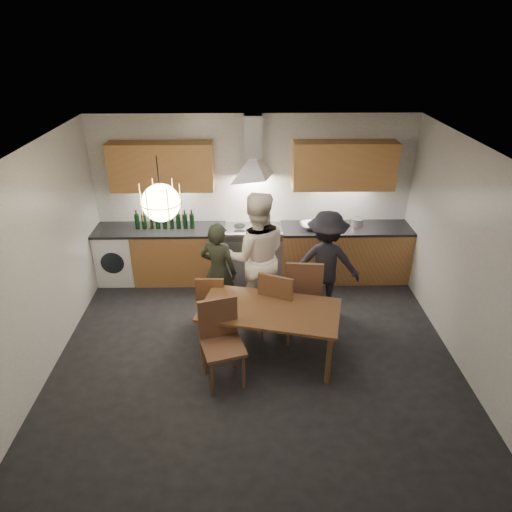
{
  "coord_description": "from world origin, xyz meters",
  "views": [
    {
      "loc": [
        -0.09,
        -4.63,
        3.8
      ],
      "look_at": [
        0.01,
        0.4,
        1.2
      ],
      "focal_mm": 32.0,
      "sensor_mm": 36.0,
      "label": 1
    }
  ],
  "objects_px": {
    "chair_front": "(221,336)",
    "stock_pot": "(357,223)",
    "wine_bottles": "(164,219)",
    "person_mid": "(256,256)",
    "person_left": "(219,271)",
    "person_right": "(325,263)",
    "chair_back_left": "(211,298)",
    "dining_table": "(270,314)",
    "mixing_bowl": "(311,226)"
  },
  "relations": [
    {
      "from": "stock_pot",
      "to": "mixing_bowl",
      "type": "bearing_deg",
      "value": -175.12
    },
    {
      "from": "mixing_bowl",
      "to": "wine_bottles",
      "type": "distance_m",
      "value": 2.3
    },
    {
      "from": "chair_front",
      "to": "wine_bottles",
      "type": "distance_m",
      "value": 2.6
    },
    {
      "from": "person_right",
      "to": "mixing_bowl",
      "type": "distance_m",
      "value": 0.92
    },
    {
      "from": "person_mid",
      "to": "wine_bottles",
      "type": "height_order",
      "value": "person_mid"
    },
    {
      "from": "dining_table",
      "to": "chair_front",
      "type": "relative_size",
      "value": 1.79
    },
    {
      "from": "stock_pot",
      "to": "person_left",
      "type": "bearing_deg",
      "value": -152.68
    },
    {
      "from": "person_right",
      "to": "person_mid",
      "type": "bearing_deg",
      "value": 13.82
    },
    {
      "from": "person_mid",
      "to": "stock_pot",
      "type": "xyz_separation_m",
      "value": [
        1.61,
        1.06,
        0.04
      ]
    },
    {
      "from": "person_right",
      "to": "mixing_bowl",
      "type": "xyz_separation_m",
      "value": [
        -0.1,
        0.9,
        0.17
      ]
    },
    {
      "from": "chair_front",
      "to": "mixing_bowl",
      "type": "distance_m",
      "value": 2.69
    },
    {
      "from": "dining_table",
      "to": "person_right",
      "type": "xyz_separation_m",
      "value": [
        0.84,
        1.05,
        0.14
      ]
    },
    {
      "from": "stock_pot",
      "to": "person_mid",
      "type": "bearing_deg",
      "value": -146.69
    },
    {
      "from": "chair_front",
      "to": "chair_back_left",
      "type": "bearing_deg",
      "value": 83.85
    },
    {
      "from": "chair_front",
      "to": "person_left",
      "type": "relative_size",
      "value": 0.71
    },
    {
      "from": "person_left",
      "to": "wine_bottles",
      "type": "bearing_deg",
      "value": -28.43
    },
    {
      "from": "stock_pot",
      "to": "wine_bottles",
      "type": "height_order",
      "value": "wine_bottles"
    },
    {
      "from": "dining_table",
      "to": "stock_pot",
      "type": "relative_size",
      "value": 10.1
    },
    {
      "from": "chair_back_left",
      "to": "wine_bottles",
      "type": "relative_size",
      "value": 0.89
    },
    {
      "from": "person_mid",
      "to": "person_left",
      "type": "bearing_deg",
      "value": -0.53
    },
    {
      "from": "chair_back_left",
      "to": "mixing_bowl",
      "type": "relative_size",
      "value": 2.43
    },
    {
      "from": "chair_back_left",
      "to": "person_mid",
      "type": "distance_m",
      "value": 0.83
    },
    {
      "from": "dining_table",
      "to": "person_left",
      "type": "xyz_separation_m",
      "value": [
        -0.67,
        0.91,
        0.1
      ]
    },
    {
      "from": "person_left",
      "to": "person_right",
      "type": "bearing_deg",
      "value": -152.58
    },
    {
      "from": "person_right",
      "to": "chair_back_left",
      "type": "bearing_deg",
      "value": 23.38
    },
    {
      "from": "person_right",
      "to": "stock_pot",
      "type": "distance_m",
      "value": 1.17
    },
    {
      "from": "chair_front",
      "to": "person_right",
      "type": "xyz_separation_m",
      "value": [
        1.41,
        1.42,
        0.19
      ]
    },
    {
      "from": "chair_back_left",
      "to": "stock_pot",
      "type": "relative_size",
      "value": 4.59
    },
    {
      "from": "person_left",
      "to": "dining_table",
      "type": "bearing_deg",
      "value": 148.35
    },
    {
      "from": "wine_bottles",
      "to": "person_mid",
      "type": "bearing_deg",
      "value": -36.53
    },
    {
      "from": "chair_front",
      "to": "mixing_bowl",
      "type": "relative_size",
      "value": 2.99
    },
    {
      "from": "dining_table",
      "to": "person_right",
      "type": "bearing_deg",
      "value": 64.94
    },
    {
      "from": "mixing_bowl",
      "to": "chair_back_left",
      "type": "bearing_deg",
      "value": -138.38
    },
    {
      "from": "dining_table",
      "to": "mixing_bowl",
      "type": "height_order",
      "value": "mixing_bowl"
    },
    {
      "from": "dining_table",
      "to": "chair_front",
      "type": "xyz_separation_m",
      "value": [
        -0.58,
        -0.37,
        -0.04
      ]
    },
    {
      "from": "dining_table",
      "to": "chair_front",
      "type": "height_order",
      "value": "chair_front"
    },
    {
      "from": "chair_front",
      "to": "stock_pot",
      "type": "distance_m",
      "value": 3.16
    },
    {
      "from": "person_right",
      "to": "mixing_bowl",
      "type": "height_order",
      "value": "person_right"
    },
    {
      "from": "chair_back_left",
      "to": "person_right",
      "type": "relative_size",
      "value": 0.54
    },
    {
      "from": "chair_back_left",
      "to": "mixing_bowl",
      "type": "xyz_separation_m",
      "value": [
        1.5,
        1.33,
        0.47
      ]
    },
    {
      "from": "wine_bottles",
      "to": "person_left",
      "type": "bearing_deg",
      "value": -50.64
    },
    {
      "from": "chair_front",
      "to": "stock_pot",
      "type": "relative_size",
      "value": 5.65
    },
    {
      "from": "mixing_bowl",
      "to": "person_mid",
      "type": "bearing_deg",
      "value": -131.61
    },
    {
      "from": "dining_table",
      "to": "person_left",
      "type": "distance_m",
      "value": 1.13
    },
    {
      "from": "stock_pot",
      "to": "wine_bottles",
      "type": "distance_m",
      "value": 3.02
    },
    {
      "from": "person_left",
      "to": "person_right",
      "type": "height_order",
      "value": "person_right"
    },
    {
      "from": "person_mid",
      "to": "person_right",
      "type": "xyz_separation_m",
      "value": [
        0.98,
        0.1,
        -0.16
      ]
    },
    {
      "from": "chair_front",
      "to": "person_left",
      "type": "height_order",
      "value": "person_left"
    },
    {
      "from": "dining_table",
      "to": "mixing_bowl",
      "type": "relative_size",
      "value": 5.35
    },
    {
      "from": "person_mid",
      "to": "dining_table",
      "type": "bearing_deg",
      "value": 93.64
    }
  ]
}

